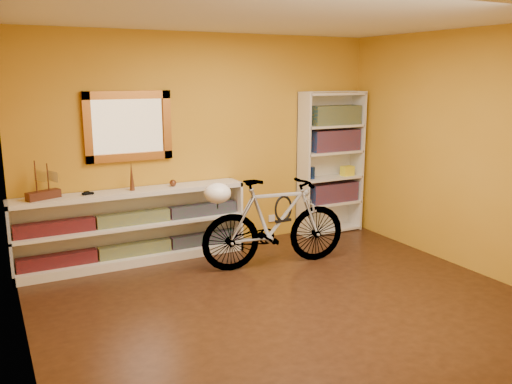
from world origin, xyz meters
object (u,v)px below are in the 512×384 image
bookcase (331,163)px  helmet (217,193)px  bicycle (275,222)px  console_unit (134,227)px

bookcase → helmet: size_ratio=6.51×
helmet → bicycle: bearing=-8.0°
console_unit → bookcase: 2.76m
bookcase → helmet: bookcase is taller
bookcase → helmet: 2.12m
console_unit → bookcase: size_ratio=1.37×
console_unit → bicycle: size_ratio=1.52×
bookcase → bicycle: bearing=-147.8°
bicycle → bookcase: bearing=-49.8°
console_unit → bookcase: bearing=0.5°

